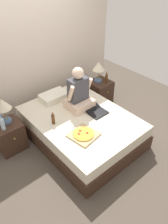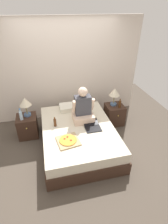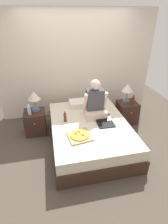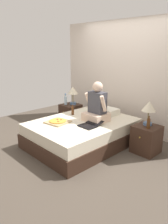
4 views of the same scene
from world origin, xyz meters
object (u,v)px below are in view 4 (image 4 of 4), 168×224
object	(u,v)px
nightstand_left	(71,114)
beer_bottle	(148,123)
beer_bottle_on_bed	(73,111)
laptop	(90,125)
pizza_box	(58,122)
lamp_on_left_nightstand	(73,92)
lamp_on_right_nightstand	(149,108)
nightstand_right	(146,139)
bed	(83,133)
water_bottle	(66,100)
person_seated	(97,107)

from	to	relation	value
nightstand_left	beer_bottle	size ratio (longest dim) A/B	2.27
beer_bottle_on_bed	laptop	bearing A→B (deg)	-17.27
beer_bottle	laptop	size ratio (longest dim) A/B	0.55
pizza_box	lamp_on_left_nightstand	bearing A→B (deg)	125.83
lamp_on_right_nightstand	beer_bottle_on_bed	xyz separation A→B (m)	(-1.52, -0.51, -0.27)
pizza_box	nightstand_right	bearing A→B (deg)	36.65
lamp_on_right_nightstand	pizza_box	world-z (taller)	lamp_on_right_nightstand
nightstand_left	pizza_box	distance (m)	1.32
laptop	beer_bottle_on_bed	xyz separation A→B (m)	(-0.75, 0.23, 0.07)
bed	water_bottle	distance (m)	1.33
nightstand_left	pizza_box	size ratio (longest dim) A/B	1.14
lamp_on_right_nightstand	beer_bottle_on_bed	world-z (taller)	lamp_on_right_nightstand
pizza_box	person_seated	bearing A→B (deg)	55.40
lamp_on_right_nightstand	pizza_box	bearing A→B (deg)	-141.40
pizza_box	beer_bottle_on_bed	xyz separation A→B (m)	(-0.19, 0.55, 0.07)
nightstand_right	beer_bottle_on_bed	xyz separation A→B (m)	(-1.55, -0.46, 0.32)
nightstand_right	laptop	size ratio (longest dim) A/B	1.26
water_bottle	lamp_on_right_nightstand	size ratio (longest dim) A/B	0.61
nightstand_right	lamp_on_left_nightstand	bearing A→B (deg)	178.65
laptop	person_seated	bearing A→B (deg)	111.45
person_seated	pizza_box	world-z (taller)	person_seated
water_bottle	nightstand_left	bearing A→B (deg)	48.35
bed	beer_bottle	world-z (taller)	beer_bottle
bed	laptop	distance (m)	0.41
laptop	pizza_box	size ratio (longest dim) A/B	0.91
laptop	beer_bottle_on_bed	bearing A→B (deg)	162.73
person_seated	beer_bottle_on_bed	size ratio (longest dim) A/B	3.55
beer_bottle	person_seated	xyz separation A→B (m)	(-0.99, -0.27, 0.16)
bed	pizza_box	bearing A→B (deg)	-124.37
nightstand_left	lamp_on_left_nightstand	distance (m)	0.59
nightstand_left	lamp_on_left_nightstand	world-z (taller)	lamp_on_left_nightstand
bed	water_bottle	xyz separation A→B (m)	(-1.16, 0.52, 0.39)
lamp_on_right_nightstand	pizza_box	distance (m)	1.73
beer_bottle_on_bed	person_seated	bearing A→B (deg)	8.02
nightstand_left	nightstand_right	world-z (taller)	same
water_bottle	laptop	bearing A→B (deg)	-22.67
lamp_on_left_nightstand	beer_bottle	distance (m)	2.21
person_seated	lamp_on_left_nightstand	bearing A→B (deg)	160.59
laptop	water_bottle	bearing A→B (deg)	157.33
nightstand_left	water_bottle	world-z (taller)	water_bottle
water_bottle	pizza_box	bearing A→B (deg)	-46.11
beer_bottle	pizza_box	bearing A→B (deg)	-147.48
bed	pizza_box	size ratio (longest dim) A/B	4.50
beer_bottle	water_bottle	bearing A→B (deg)	179.75
nightstand_right	person_seated	xyz separation A→B (m)	(-0.92, -0.37, 0.52)
beer_bottle	beer_bottle_on_bed	xyz separation A→B (m)	(-1.62, -0.36, -0.03)
bed	beer_bottle	distance (m)	1.31
nightstand_left	beer_bottle_on_bed	world-z (taller)	beer_bottle_on_bed
laptop	lamp_on_right_nightstand	bearing A→B (deg)	44.35
beer_bottle	beer_bottle_on_bed	size ratio (longest dim) A/B	1.05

